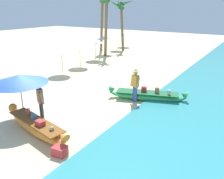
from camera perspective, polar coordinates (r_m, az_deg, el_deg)
ground_plane at (r=11.10m, az=-18.07°, el=-5.85°), size 80.00×80.00×0.00m
boat_orange_foreground at (r=9.37m, az=-18.52°, el=-8.78°), size 3.92×1.22×0.79m
boat_green_midground at (r=12.17m, az=8.82°, el=-1.48°), size 4.06×2.01×0.72m
person_vendor_hatted at (r=11.61m, az=5.86°, el=1.66°), size 0.59×0.44×1.78m
person_tourist_customer at (r=9.94m, az=-17.56°, el=-2.64°), size 0.58×0.44×1.73m
patio_umbrella_large at (r=10.14m, az=-22.38°, el=2.42°), size 2.38×2.38×2.04m
parasol_row_0 at (r=16.90m, az=-12.67°, el=9.53°), size 1.60×1.60×1.91m
parasol_row_1 at (r=18.91m, az=-8.17°, el=10.86°), size 1.60×1.60×1.91m
parasol_row_2 at (r=21.49m, az=-4.29°, el=12.06°), size 1.60×1.60×1.91m
parasol_row_3 at (r=24.10m, az=-1.86°, el=12.93°), size 1.60×1.60×1.91m
parasol_row_4 at (r=26.58m, az=1.27°, el=13.58°), size 1.60×1.60×1.91m
parasol_row_5 at (r=29.17m, az=3.02°, el=14.11°), size 1.60×1.60×1.91m
palm_tree_tall_inland at (r=26.00m, az=-2.36°, el=20.83°), size 2.38×2.77×6.27m
palm_tree_leaning_seaward at (r=26.54m, az=2.37°, el=19.38°), size 2.87×2.58×5.61m
palm_tree_mid_cluster at (r=22.93m, az=-1.33°, el=20.67°), size 2.39×2.57×6.22m
cooler_box at (r=7.96m, az=-13.02°, el=-14.81°), size 0.50×0.44×0.33m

